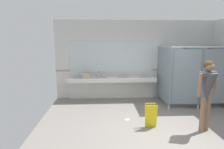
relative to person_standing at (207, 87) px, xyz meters
The scene contains 12 objects.
ground_plane 1.54m from the person_standing, behind, with size 6.14×6.18×0.10m, color gray.
wall_back 3.11m from the person_standing, 109.79° to the left, with size 6.14×0.12×2.87m, color silver.
wall_back_tile_band 3.03m from the person_standing, 110.20° to the left, with size 6.14×0.01×0.06m, color #9E937F.
vanity_counter 3.39m from the person_standing, 127.91° to the left, with size 3.16×0.53×0.95m.
mirror_panel 3.54m from the person_standing, 126.01° to the left, with size 3.06×0.02×1.13m, color silver.
bathroom_stalls 2.03m from the person_standing, 72.17° to the left, with size 1.96×1.43×1.98m.
person_standing is the anchor object (origin of this frame).
handbag 3.84m from the person_standing, 140.64° to the left, with size 0.26×0.13×0.33m.
soap_dispenser 3.74m from the person_standing, 133.11° to the left, with size 0.07×0.07×0.19m.
paper_cup 3.88m from the person_standing, 139.14° to the left, with size 0.07×0.07×0.09m, color beige.
wet_floor_sign 1.47m from the person_standing, 166.95° to the left, with size 0.28×0.19×0.60m.
floor_drain_cover 2.19m from the person_standing, 156.69° to the left, with size 0.14×0.14×0.01m, color #B7BABF.
Camera 1 is at (-1.39, -4.20, 2.16)m, focal length 30.53 mm.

